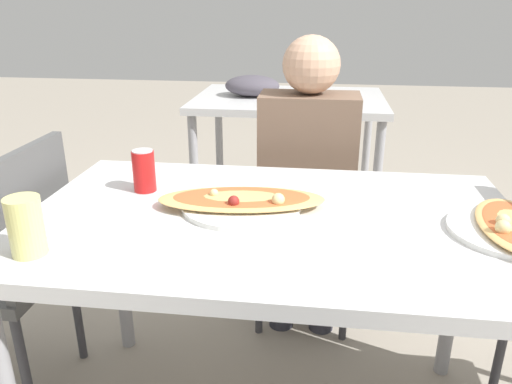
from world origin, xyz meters
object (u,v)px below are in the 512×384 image
Objects in this scene: drink_glass at (26,226)px; chair_side_left at (10,261)px; soda_can at (144,171)px; chair_far_seated at (307,199)px; person_seated at (307,165)px; pizza_main at (242,201)px; dining_table at (272,241)px.

chair_side_left is at bearing 131.75° from drink_glass.
drink_glass reaches higher than soda_can.
chair_side_left is (-0.92, -0.65, 0.00)m from chair_far_seated.
person_seated is at bearing -59.75° from chair_side_left.
chair_far_seated is 0.75m from pizza_main.
drink_glass is (-0.52, -0.28, 0.14)m from dining_table.
pizza_main is (-0.16, -0.58, 0.08)m from person_seated.
soda_can is 0.92× the size of drink_glass.
person_seated is at bearing 45.99° from soda_can.
drink_glass reaches higher than pizza_main.
soda_can is 0.43m from drink_glass.
drink_glass is (-0.43, -0.33, 0.05)m from pizza_main.
person_seated is at bearing 83.21° from dining_table.
dining_table is 0.63m from person_seated.
dining_table is at bearing -28.18° from pizza_main.
dining_table is 9.67× the size of drink_glass.
drink_glass is at bearing 56.69° from person_seated.
chair_far_seated reaches higher than pizza_main.
person_seated reaches higher than chair_side_left.
chair_side_left is 6.52× the size of drink_glass.
pizza_main is 0.32m from soda_can.
person_seated is 9.34× the size of soda_can.
soda_can is (-0.39, 0.14, 0.14)m from dining_table.
chair_side_left is 7.06× the size of soda_can.
chair_side_left reaches higher than soda_can.
dining_table is 0.14m from pizza_main.
chair_side_left is 1.08m from person_seated.
soda_can is (-0.47, -0.49, 0.12)m from person_seated.
chair_far_seated is at bearing -90.00° from person_seated.
chair_side_left reaches higher than pizza_main.
chair_side_left is at bearing -173.58° from soda_can.
chair_far_seated is 7.06× the size of soda_can.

